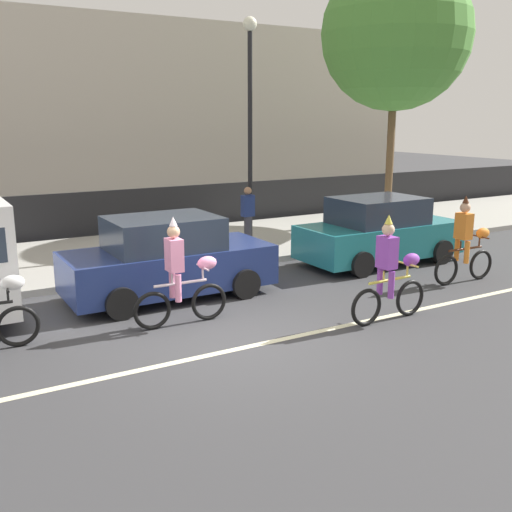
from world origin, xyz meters
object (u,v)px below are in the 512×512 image
object	(u,v)px
parade_cyclist_purple	(391,275)
pedestrian_onlooker	(248,216)
parked_car_navy	(167,259)
parade_cyclist_pink	(181,278)
street_lamp_post	(250,99)
parked_car_teal	(379,232)
parade_cyclist_orange	(466,245)

from	to	relation	value
parade_cyclist_purple	pedestrian_onlooker	distance (m)	5.95
parade_cyclist_purple	parked_car_navy	distance (m)	4.37
parade_cyclist_pink	street_lamp_post	xyz separation A→B (m)	(4.04, 4.69, 3.15)
parked_car_teal	street_lamp_post	xyz separation A→B (m)	(-1.96, 2.96, 3.21)
parade_cyclist_pink	street_lamp_post	size ratio (longest dim) A/B	0.33
parade_cyclist_orange	pedestrian_onlooker	xyz separation A→B (m)	(-2.70, 4.84, 0.17)
parade_cyclist_pink	parked_car_navy	world-z (taller)	parade_cyclist_pink
parked_car_teal	parked_car_navy	bearing A→B (deg)	-179.14
parade_cyclist_purple	parade_cyclist_orange	xyz separation A→B (m)	(3.17, 1.09, 0.00)
parade_cyclist_purple	pedestrian_onlooker	size ratio (longest dim) A/B	1.19
parked_car_navy	pedestrian_onlooker	size ratio (longest dim) A/B	2.53
parade_cyclist_pink	pedestrian_onlooker	distance (m)	5.67
parked_car_teal	parade_cyclist_pink	bearing A→B (deg)	-163.90
parade_cyclist_pink	parade_cyclist_orange	bearing A→B (deg)	-5.06
street_lamp_post	parked_car_navy	bearing A→B (deg)	-140.08
parade_cyclist_purple	parade_cyclist_orange	bearing A→B (deg)	18.94
parade_cyclist_purple	parked_car_navy	xyz separation A→B (m)	(-2.85, 3.31, -0.06)
parade_cyclist_orange	pedestrian_onlooker	bearing A→B (deg)	119.19
street_lamp_post	pedestrian_onlooker	distance (m)	3.02
parked_car_teal	street_lamp_post	bearing A→B (deg)	123.60
parade_cyclist_orange	pedestrian_onlooker	distance (m)	5.55
parade_cyclist_pink	parade_cyclist_purple	distance (m)	3.66
parade_cyclist_pink	parade_cyclist_orange	xyz separation A→B (m)	(6.43, -0.57, 0.00)
parked_car_teal	pedestrian_onlooker	xyz separation A→B (m)	(-2.27, 2.54, 0.23)
parade_cyclist_purple	parked_car_teal	xyz separation A→B (m)	(2.74, 3.39, -0.06)
parked_car_teal	pedestrian_onlooker	distance (m)	3.42
parked_car_navy	pedestrian_onlooker	world-z (taller)	pedestrian_onlooker
parade_cyclist_pink	parked_car_navy	bearing A→B (deg)	76.06
parade_cyclist_purple	parade_cyclist_orange	distance (m)	3.35
parade_cyclist_purple	parade_cyclist_orange	world-z (taller)	same
parked_car_navy	street_lamp_post	xyz separation A→B (m)	(3.63, 3.04, 3.21)
parade_cyclist_orange	pedestrian_onlooker	size ratio (longest dim) A/B	1.19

